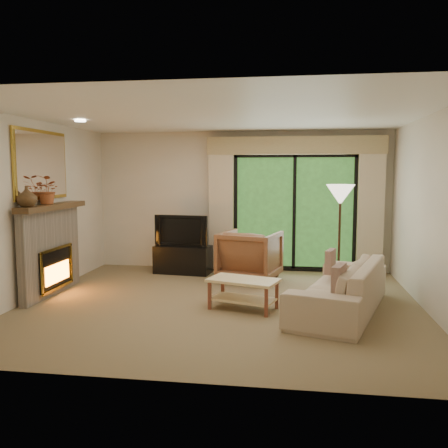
# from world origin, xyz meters

# --- Properties ---
(floor) EXTENTS (5.50, 5.50, 0.00)m
(floor) POSITION_xyz_m (0.00, 0.00, 0.00)
(floor) COLOR olive
(floor) RESTS_ON ground
(ceiling) EXTENTS (5.50, 5.50, 0.00)m
(ceiling) POSITION_xyz_m (0.00, 0.00, 2.60)
(ceiling) COLOR white
(ceiling) RESTS_ON ground
(wall_back) EXTENTS (5.00, 0.00, 5.00)m
(wall_back) POSITION_xyz_m (0.00, 2.50, 1.30)
(wall_back) COLOR beige
(wall_back) RESTS_ON ground
(wall_front) EXTENTS (5.00, 0.00, 5.00)m
(wall_front) POSITION_xyz_m (0.00, -2.50, 1.30)
(wall_front) COLOR beige
(wall_front) RESTS_ON ground
(wall_left) EXTENTS (0.00, 5.00, 5.00)m
(wall_left) POSITION_xyz_m (-2.75, 0.00, 1.30)
(wall_left) COLOR beige
(wall_left) RESTS_ON ground
(wall_right) EXTENTS (0.00, 5.00, 5.00)m
(wall_right) POSITION_xyz_m (2.75, 0.00, 1.30)
(wall_right) COLOR beige
(wall_right) RESTS_ON ground
(fireplace) EXTENTS (0.24, 1.70, 1.37)m
(fireplace) POSITION_xyz_m (-2.63, 0.20, 0.69)
(fireplace) COLOR slate
(fireplace) RESTS_ON floor
(mirror) EXTENTS (0.07, 1.45, 1.02)m
(mirror) POSITION_xyz_m (-2.71, 0.20, 1.95)
(mirror) COLOR #B39436
(mirror) RESTS_ON wall_left
(sliding_door) EXTENTS (2.26, 0.10, 2.16)m
(sliding_door) POSITION_xyz_m (1.00, 2.45, 1.10)
(sliding_door) COLOR black
(sliding_door) RESTS_ON floor
(curtain_left) EXTENTS (0.45, 0.18, 2.35)m
(curtain_left) POSITION_xyz_m (-0.35, 2.34, 1.20)
(curtain_left) COLOR #CCB693
(curtain_left) RESTS_ON floor
(curtain_right) EXTENTS (0.45, 0.18, 2.35)m
(curtain_right) POSITION_xyz_m (2.35, 2.34, 1.20)
(curtain_right) COLOR #CCB693
(curtain_right) RESTS_ON floor
(cornice) EXTENTS (3.20, 0.24, 0.32)m
(cornice) POSITION_xyz_m (1.00, 2.36, 2.32)
(cornice) COLOR tan
(cornice) RESTS_ON wall_back
(media_console) EXTENTS (1.05, 0.55, 0.51)m
(media_console) POSITION_xyz_m (-1.00, 1.95, 0.25)
(media_console) COLOR black
(media_console) RESTS_ON floor
(tv) EXTENTS (1.00, 0.23, 0.57)m
(tv) POSITION_xyz_m (-1.00, 1.95, 0.79)
(tv) COLOR black
(tv) RESTS_ON media_console
(armchair) EXTENTS (1.13, 1.15, 0.86)m
(armchair) POSITION_xyz_m (0.27, 1.50, 0.43)
(armchair) COLOR brown
(armchair) RESTS_ON floor
(sofa) EXTENTS (1.54, 2.45, 0.67)m
(sofa) POSITION_xyz_m (1.61, -0.11, 0.33)
(sofa) COLOR tan
(sofa) RESTS_ON floor
(pillow_near) EXTENTS (0.21, 0.40, 0.39)m
(pillow_near) POSITION_xyz_m (1.53, -0.77, 0.56)
(pillow_near) COLOR #5A2B26
(pillow_near) RESTS_ON sofa
(pillow_far) EXTENTS (0.19, 0.35, 0.34)m
(pillow_far) POSITION_xyz_m (1.53, 0.55, 0.55)
(pillow_far) COLOR #5A2B26
(pillow_far) RESTS_ON sofa
(coffee_table) EXTENTS (1.03, 0.75, 0.41)m
(coffee_table) POSITION_xyz_m (0.33, -0.18, 0.21)
(coffee_table) COLOR #F5CE93
(coffee_table) RESTS_ON floor
(floor_lamp) EXTENTS (0.52, 0.52, 1.65)m
(floor_lamp) POSITION_xyz_m (1.71, 1.19, 0.83)
(floor_lamp) COLOR beige
(floor_lamp) RESTS_ON floor
(vase) EXTENTS (0.35, 0.35, 0.29)m
(vase) POSITION_xyz_m (-2.61, -0.41, 1.51)
(vase) COLOR #4A331C
(vase) RESTS_ON fireplace
(branches) EXTENTS (0.46, 0.43, 0.42)m
(branches) POSITION_xyz_m (-2.61, 0.15, 1.58)
(branches) COLOR #A6512A
(branches) RESTS_ON fireplace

